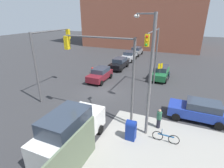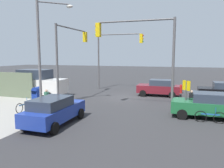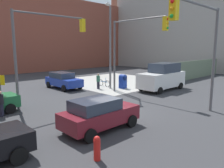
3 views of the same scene
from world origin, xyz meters
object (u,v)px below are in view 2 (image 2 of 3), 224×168
traffic_signal_se_corner (115,50)px  traffic_signal_ne_corner (70,48)px  pedestrian_waiting (47,100)px  bicycle_leaning_on_fence (25,106)px  bicycle_at_crosswalk (210,117)px  fire_hydrant (181,89)px  mailbox_blue (37,95)px  pedestrian_crossing (191,101)px  traffic_signal_nw_corner (141,46)px  hatchback_green (208,105)px  hatchback_blue (54,110)px  van_white_delivery (38,83)px  street_lamp_corner (44,46)px  coupe_maroon (159,87)px

traffic_signal_se_corner → traffic_signal_ne_corner: 7.13m
pedestrian_waiting → bicycle_leaning_on_fence: 1.63m
traffic_signal_ne_corner → bicycle_at_crosswalk: traffic_signal_ne_corner is taller
fire_hydrant → mailbox_blue: bearing=39.4°
pedestrian_crossing → bicycle_leaning_on_fence: bearing=126.3°
traffic_signal_nw_corner → hatchback_green: size_ratio=1.49×
traffic_signal_nw_corner → mailbox_blue: size_ratio=4.55×
traffic_signal_nw_corner → traffic_signal_se_corner: same height
traffic_signal_nw_corner → pedestrian_crossing: 5.25m
traffic_signal_ne_corner → bicycle_leaning_on_fence: (1.10, 4.88, -4.30)m
pedestrian_crossing → pedestrian_waiting: (10.00, 2.70, -0.02)m
traffic_signal_se_corner → hatchback_green: traffic_signal_se_corner is taller
pedestrian_crossing → bicycle_at_crosswalk: size_ratio=0.90×
hatchback_blue → van_white_delivery: 9.93m
hatchback_blue → bicycle_leaning_on_fence: hatchback_blue is taller
traffic_signal_ne_corner → pedestrian_waiting: 5.69m
traffic_signal_ne_corner → van_white_delivery: traffic_signal_ne_corner is taller
traffic_signal_nw_corner → traffic_signal_ne_corner: (6.79, -2.18, -0.00)m
fire_hydrant → hatchback_green: size_ratio=0.22×
fire_hydrant → hatchback_blue: bearing=63.0°
van_white_delivery → bicycle_leaning_on_fence: 6.17m
street_lamp_corner → pedestrian_waiting: 4.08m
hatchback_blue → coupe_maroon: size_ratio=1.07×
traffic_signal_se_corner → bicycle_at_crosswalk: traffic_signal_se_corner is taller
fire_hydrant → pedestrian_waiting: pedestrian_waiting is taller
mailbox_blue → traffic_signal_se_corner: bearing=-111.7°
mailbox_blue → hatchback_green: (-12.98, -0.08, 0.08)m
van_white_delivery → pedestrian_waiting: van_white_delivery is taller
street_lamp_corner → van_white_delivery: 6.18m
hatchback_green → bicycle_leaning_on_fence: 12.60m
mailbox_blue → hatchback_blue: hatchback_blue is taller
traffic_signal_ne_corner → bicycle_leaning_on_fence: size_ratio=3.71×
traffic_signal_nw_corner → pedestrian_waiting: (6.49, 2.00, -3.85)m
traffic_signal_nw_corner → traffic_signal_se_corner: 10.16m
traffic_signal_nw_corner → street_lamp_corner: street_lamp_corner is taller
street_lamp_corner → coupe_maroon: (-7.88, -7.50, -3.86)m
fire_hydrant → bicycle_at_crosswalk: bearing=100.0°
traffic_signal_se_corner → bicycle_at_crosswalk: bearing=131.3°
traffic_signal_ne_corner → street_lamp_corner: size_ratio=0.81×
fire_hydrant → hatchback_blue: 15.05m
traffic_signal_se_corner → fire_hydrant: size_ratio=6.91×
traffic_signal_nw_corner → bicycle_leaning_on_fence: 9.38m
mailbox_blue → hatchback_green: bearing=-179.6°
street_lamp_corner → hatchback_green: 12.34m
traffic_signal_ne_corner → pedestrian_waiting: traffic_signal_ne_corner is taller
mailbox_blue → pedestrian_waiting: size_ratio=0.92×
mailbox_blue → bicycle_leaning_on_fence: bearing=105.3°
street_lamp_corner → bicycle_leaning_on_fence: 4.70m
coupe_maroon → street_lamp_corner: bearing=43.6°
traffic_signal_ne_corner → bicycle_leaning_on_fence: 6.59m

